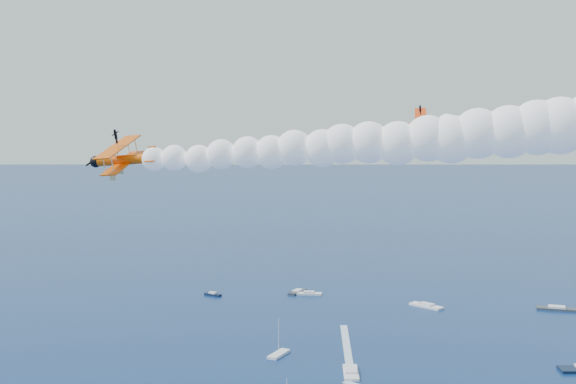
% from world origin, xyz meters
% --- Properties ---
extents(biplane_lead, '(8.22, 9.57, 6.69)m').
position_xyz_m(biplane_lead, '(2.99, 34.55, 60.36)').
color(biplane_lead, red).
extents(biplane_trail, '(9.93, 11.59, 7.88)m').
position_xyz_m(biplane_trail, '(-21.22, 4.81, 56.86)').
color(biplane_trail, '#E95204').
extents(smoke_trail_trail, '(65.18, 35.20, 11.41)m').
position_xyz_m(smoke_trail_trail, '(9.41, 12.57, 59.28)').
color(smoke_trail_trail, white).
extents(spectator_boats, '(223.17, 168.85, 0.70)m').
position_xyz_m(spectator_boats, '(-12.60, 118.71, 0.35)').
color(spectator_boats, silver).
rests_on(spectator_boats, ground).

